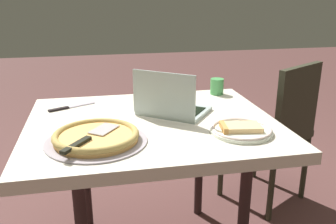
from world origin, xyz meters
name	(u,v)px	position (x,y,z in m)	size (l,w,h in m)	color
dining_table	(152,134)	(0.00, 0.00, 0.65)	(1.08, 0.89, 0.72)	beige
laptop	(171,105)	(0.10, 0.07, 0.76)	(0.38, 0.36, 0.21)	#ACBEBA
pizza_plate	(241,130)	(0.33, -0.21, 0.73)	(0.25, 0.25, 0.04)	white
pizza_tray	(96,137)	(-0.24, -0.19, 0.74)	(0.38, 0.38, 0.04)	#A399A2
table_knife	(67,108)	(-0.37, 0.26, 0.72)	(0.22, 0.12, 0.01)	#C1B5C6
drink_cup	(217,86)	(0.42, 0.35, 0.76)	(0.07, 0.07, 0.09)	#499F54
chair_near	(278,126)	(0.80, 0.35, 0.50)	(0.55, 0.55, 0.88)	#2F2F21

